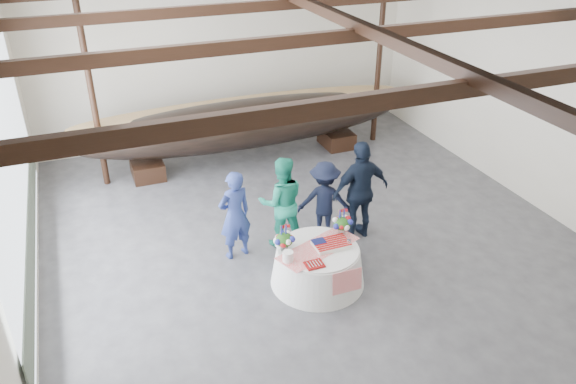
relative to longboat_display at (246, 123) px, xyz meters
name	(u,v)px	position (x,y,z in m)	size (l,w,h in m)	color
floor	(319,248)	(0.08, -4.24, -0.99)	(10.00, 12.00, 0.01)	#3D3D42
wall_back	(227,54)	(0.08, 1.76, 1.26)	(10.00, 0.02, 4.50)	silver
wall_left	(5,191)	(-4.92, -4.24, 1.26)	(0.02, 12.00, 4.50)	silver
wall_right	(550,104)	(5.08, -4.24, 1.26)	(0.02, 12.00, 4.50)	silver
ceiling	(327,4)	(0.08, -4.24, 3.51)	(10.00, 12.00, 0.01)	white
pavilion_structure	(308,27)	(0.08, -3.50, 3.02)	(9.80, 11.76, 4.50)	black
open_bay	(18,186)	(-4.87, -3.24, 0.84)	(0.03, 7.00, 3.20)	silver
longboat_display	(246,123)	(0.00, 0.00, 0.00)	(8.25, 1.65, 1.55)	black
banquet_table	(318,265)	(-0.38, -5.16, -0.64)	(1.63, 1.63, 0.70)	silver
tabletop_items	(314,237)	(-0.39, -5.01, -0.14)	(1.60, 1.06, 0.40)	red
guest_woman_blue	(235,215)	(-1.45, -3.87, -0.12)	(0.63, 0.42, 1.74)	navy
guest_woman_teal	(282,202)	(-0.52, -3.79, -0.08)	(0.88, 0.68, 1.81)	#1B8F71
guest_man_left	(324,200)	(0.34, -3.83, -0.20)	(1.02, 0.59, 1.58)	black
guest_man_right	(361,191)	(0.97, -4.10, 0.02)	(1.18, 0.49, 2.01)	black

